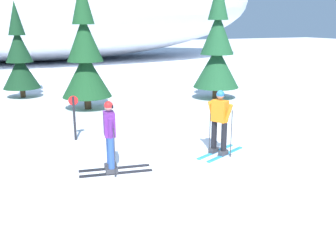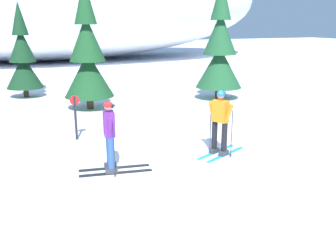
% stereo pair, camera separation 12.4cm
% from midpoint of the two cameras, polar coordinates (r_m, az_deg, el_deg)
% --- Properties ---
extents(ground_plane, '(120.00, 120.00, 0.00)m').
position_cam_midpoint_polar(ground_plane, '(10.27, 2.53, -4.08)').
color(ground_plane, white).
extents(skier_orange_jacket, '(1.60, 1.04, 1.72)m').
position_cam_midpoint_polar(skier_orange_jacket, '(9.98, 8.14, 0.61)').
color(skier_orange_jacket, '#2893CC').
rests_on(skier_orange_jacket, ground).
extents(skier_purple_jacket, '(1.73, 0.80, 1.70)m').
position_cam_midpoint_polar(skier_purple_jacket, '(8.85, -8.29, -1.40)').
color(skier_purple_jacket, black).
rests_on(skier_purple_jacket, ground).
extents(pine_tree_center, '(1.67, 1.67, 4.32)m').
position_cam_midpoint_polar(pine_tree_center, '(18.89, -20.71, 9.49)').
color(pine_tree_center, '#47301E').
rests_on(pine_tree_center, ground).
extents(pine_tree_center_right, '(1.95, 1.95, 5.06)m').
position_cam_midpoint_polar(pine_tree_center_right, '(15.48, -11.70, 10.23)').
color(pine_tree_center_right, '#47301E').
rests_on(pine_tree_center_right, ground).
extents(pine_tree_far_right, '(2.05, 2.05, 5.32)m').
position_cam_midpoint_polar(pine_tree_far_right, '(17.38, 7.93, 11.28)').
color(pine_tree_far_right, '#47301E').
rests_on(pine_tree_far_right, ground).
extents(trail_marker_post, '(0.28, 0.07, 1.34)m').
position_cam_midpoint_polar(trail_marker_post, '(11.54, -13.38, 1.65)').
color(trail_marker_post, black).
rests_on(trail_marker_post, ground).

